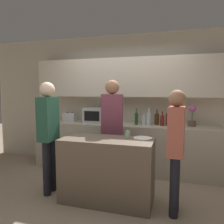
{
  "coord_description": "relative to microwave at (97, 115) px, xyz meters",
  "views": [
    {
      "loc": [
        0.95,
        -2.71,
        1.57
      ],
      "look_at": [
        0.05,
        0.39,
        1.25
      ],
      "focal_mm": 35.0,
      "sensor_mm": 36.0,
      "label": 1
    }
  ],
  "objects": [
    {
      "name": "bottle_2",
      "position": [
        1.05,
        -0.07,
        -0.02
      ],
      "size": [
        0.08,
        0.08,
        0.33
      ],
      "color": "silver",
      "rests_on": "back_counter"
    },
    {
      "name": "bottle_0",
      "position": [
        0.82,
        -0.09,
        -0.03
      ],
      "size": [
        0.06,
        0.06,
        0.31
      ],
      "color": "#194723",
      "rests_on": "back_counter"
    },
    {
      "name": "bottle_1",
      "position": [
        0.96,
        -0.08,
        -0.06
      ],
      "size": [
        0.07,
        0.07,
        0.23
      ],
      "color": "silver",
      "rests_on": "back_counter"
    },
    {
      "name": "microwave",
      "position": [
        0.0,
        0.0,
        0.0
      ],
      "size": [
        0.52,
        0.39,
        0.3
      ],
      "color": "#B7BABC",
      "rests_on": "back_counter"
    },
    {
      "name": "bottle_3",
      "position": [
        1.19,
        0.02,
        -0.04
      ],
      "size": [
        0.08,
        0.08,
        0.29
      ],
      "color": "#472814",
      "rests_on": "back_counter"
    },
    {
      "name": "back_counter",
      "position": [
        0.57,
        -0.06,
        -0.61
      ],
      "size": [
        3.6,
        0.62,
        0.92
      ],
      "color": "#B7AD99",
      "rests_on": "ground_plane"
    },
    {
      "name": "ground_plane",
      "position": [
        0.57,
        -1.45,
        -1.07
      ],
      "size": [
        14.0,
        14.0,
        0.0
      ],
      "primitive_type": "plane",
      "color": "gray"
    },
    {
      "name": "cup_0",
      "position": [
        0.88,
        -1.18,
        -0.12
      ],
      "size": [
        0.07,
        0.07,
        0.1
      ],
      "color": "#99CE99",
      "rests_on": "kitchen_island"
    },
    {
      "name": "bottle_5",
      "position": [
        1.4,
        0.03,
        -0.03
      ],
      "size": [
        0.08,
        0.08,
        0.31
      ],
      "color": "maroon",
      "rests_on": "back_counter"
    },
    {
      "name": "back_wall",
      "position": [
        0.57,
        0.21,
        0.46
      ],
      "size": [
        6.4,
        0.4,
        2.7
      ],
      "color": "beige",
      "rests_on": "ground_plane"
    },
    {
      "name": "bottle_4",
      "position": [
        1.3,
        -0.08,
        -0.05
      ],
      "size": [
        0.07,
        0.07,
        0.27
      ],
      "color": "maroon",
      "rests_on": "back_counter"
    },
    {
      "name": "person_right",
      "position": [
        1.54,
        -1.39,
        -0.14
      ],
      "size": [
        0.22,
        0.35,
        1.58
      ],
      "rotation": [
        0.0,
        0.0,
        1.49
      ],
      "color": "black",
      "rests_on": "ground_plane"
    },
    {
      "name": "plate_on_island",
      "position": [
        1.1,
        -1.18,
        -0.16
      ],
      "size": [
        0.26,
        0.26,
        0.01
      ],
      "color": "white",
      "rests_on": "kitchen_island"
    },
    {
      "name": "potted_plant",
      "position": [
        1.82,
        0.0,
        0.05
      ],
      "size": [
        0.14,
        0.14,
        0.4
      ],
      "color": "brown",
      "rests_on": "back_counter"
    },
    {
      "name": "toaster",
      "position": [
        -0.63,
        0.0,
        -0.06
      ],
      "size": [
        0.26,
        0.16,
        0.18
      ],
      "color": "silver",
      "rests_on": "back_counter"
    },
    {
      "name": "person_center",
      "position": [
        -0.3,
        -1.32,
        -0.06
      ],
      "size": [
        0.22,
        0.34,
        1.7
      ],
      "rotation": [
        0.0,
        0.0,
        -1.56
      ],
      "color": "black",
      "rests_on": "ground_plane"
    },
    {
      "name": "kitchen_island",
      "position": [
        0.62,
        -1.32,
        -0.62
      ],
      "size": [
        1.28,
        0.58,
        0.9
      ],
      "color": "brown",
      "rests_on": "ground_plane"
    },
    {
      "name": "person_left",
      "position": [
        0.54,
        -0.77,
        -0.03
      ],
      "size": [
        0.37,
        0.24,
        1.74
      ],
      "rotation": [
        0.0,
        0.0,
        -2.99
      ],
      "color": "black",
      "rests_on": "ground_plane"
    }
  ]
}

